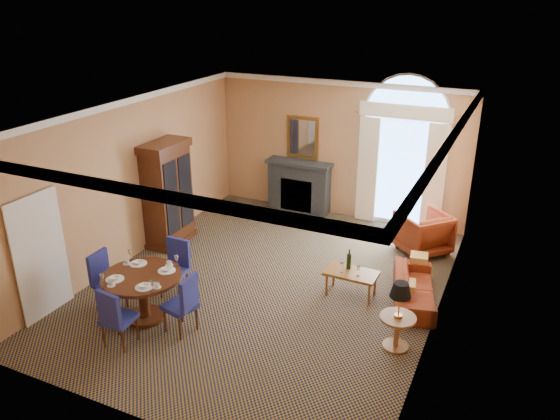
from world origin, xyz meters
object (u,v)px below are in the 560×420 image
at_px(armoire, 168,195).
at_px(side_table, 399,308).
at_px(coffee_table, 351,273).
at_px(sofa, 414,288).
at_px(armchair, 423,233).
at_px(dining_table, 143,287).

relative_size(armoire, side_table, 2.01).
relative_size(armoire, coffee_table, 2.38).
bearing_deg(coffee_table, sofa, 16.51).
distance_m(sofa, side_table, 1.53).
xyz_separation_m(sofa, coffee_table, (-1.06, -0.29, 0.19)).
relative_size(armchair, coffee_table, 1.03).
bearing_deg(armoire, armchair, 19.45).
xyz_separation_m(dining_table, coffee_table, (2.86, 2.14, -0.16)).
bearing_deg(dining_table, coffee_table, 36.80).
xyz_separation_m(armoire, coffee_table, (4.21, -0.49, -0.63)).
height_order(sofa, coffee_table, coffee_table).
relative_size(dining_table, armchair, 1.35).
bearing_deg(side_table, coffee_table, 133.52).
height_order(armoire, coffee_table, armoire).
relative_size(dining_table, sofa, 0.74).
bearing_deg(armchair, sofa, 50.04).
relative_size(armoire, dining_table, 1.71).
xyz_separation_m(armoire, side_table, (5.32, -1.66, -0.37)).
bearing_deg(armchair, coffee_table, 23.10).
relative_size(coffee_table, side_table, 0.85).
distance_m(dining_table, coffee_table, 3.57).
relative_size(sofa, coffee_table, 1.86).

